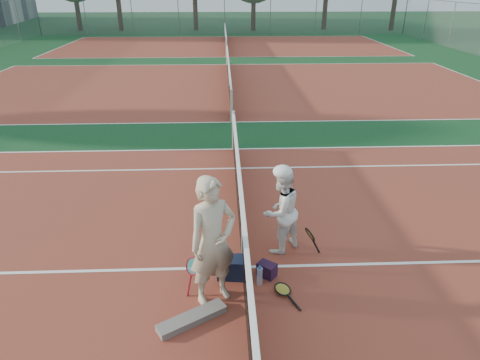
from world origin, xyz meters
The scene contains 17 objects.
ground centered at (0.00, 0.00, 0.00)m, with size 130.00×130.00×0.00m, color #0F3719.
court_main centered at (0.00, 0.00, 0.00)m, with size 23.77×10.97×0.01m, color maroon.
court_far_a centered at (0.00, 13.50, 0.00)m, with size 23.77×10.97×0.01m, color maroon.
court_far_b centered at (0.00, 27.00, 0.00)m, with size 23.77×10.97×0.01m, color maroon.
net_main centered at (0.00, 0.00, 0.51)m, with size 0.10×10.98×1.02m, color black, non-canonical shape.
net_far_a centered at (0.00, 13.50, 0.51)m, with size 0.10×10.98×1.02m, color black, non-canonical shape.
net_far_b centered at (0.00, 27.00, 0.51)m, with size 0.10×10.98×1.02m, color black, non-canonical shape.
fence_back centered at (0.00, 34.00, 1.50)m, with size 32.00×0.06×3.00m, color slate, non-canonical shape.
player_a centered at (-0.46, -0.72, 0.98)m, with size 0.72×0.47×1.97m, color #C3B497.
player_b centered at (0.66, 0.51, 0.77)m, with size 0.75×0.58×1.53m, color white.
racket_red centered at (-0.78, -0.54, 0.29)m, with size 0.24×0.27×0.57m, color maroon, non-canonical shape.
racket_black_held centered at (1.14, 0.29, 0.27)m, with size 0.30×0.27×0.55m, color black, non-canonical shape.
racket_spare centered at (0.57, -0.65, 0.05)m, with size 0.60×0.27×0.09m, color black, non-canonical shape.
sports_bag_navy centered at (-0.19, -0.23, 0.17)m, with size 0.43×0.30×0.34m, color black.
sports_bag_purple centered at (0.37, -0.24, 0.12)m, with size 0.29×0.20×0.23m, color black.
net_cover_canvas centered at (-0.76, -1.21, 0.05)m, with size 1.00×0.23×0.11m, color #645F5A.
water_bottle centered at (0.24, -0.44, 0.15)m, with size 0.09×0.09×0.30m, color #C9E0FF.
Camera 1 is at (-0.28, -5.78, 4.29)m, focal length 32.00 mm.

